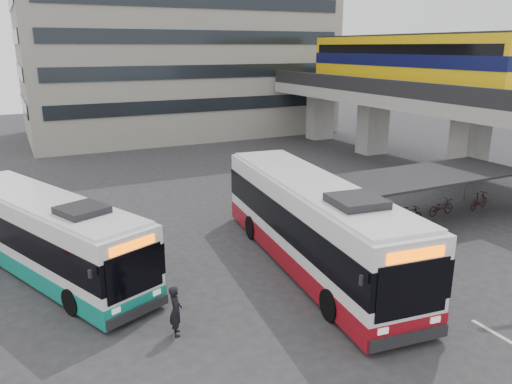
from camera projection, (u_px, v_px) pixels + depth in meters
name	position (u px, v px, depth m)	size (l,w,h in m)	color
ground	(322.00, 274.00, 20.02)	(120.00, 120.00, 0.00)	#28282B
viaduct	(416.00, 82.00, 37.11)	(8.00, 32.00, 9.68)	gray
bike_shelter	(428.00, 190.00, 25.76)	(10.00, 4.00, 2.54)	#595B60
office_block	(176.00, 8.00, 50.02)	(30.00, 15.00, 25.00)	gray
road_markings	(424.00, 292.00, 18.51)	(0.15, 7.60, 0.01)	beige
bus_main	(312.00, 224.00, 20.37)	(4.32, 13.38, 3.89)	white
bus_teal	(47.00, 236.00, 19.70)	(6.76, 11.59, 3.41)	white
pedestrian	(176.00, 311.00, 15.60)	(0.61, 0.40, 1.66)	black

